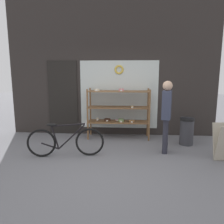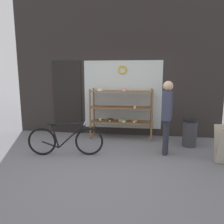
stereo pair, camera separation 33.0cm
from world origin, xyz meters
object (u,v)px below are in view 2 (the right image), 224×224
Objects in this scene: display_case at (121,109)px; trash_bin at (190,132)px; pedestrian at (167,112)px; bicycle at (65,140)px.

display_case reaches higher than trash_bin.
pedestrian reaches higher than display_case.
bicycle is at bearing -160.72° from trash_bin.
trash_bin is (2.78, 0.97, 0.03)m from bicycle.
pedestrian reaches higher than trash_bin.
display_case is at bearing 164.86° from trash_bin.
trash_bin is (0.63, 0.63, -0.57)m from pedestrian.
pedestrian reaches higher than bicycle.
display_case is at bearing 45.36° from bicycle.
trash_bin is at bearing 149.78° from pedestrian.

